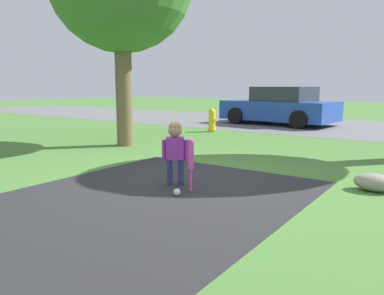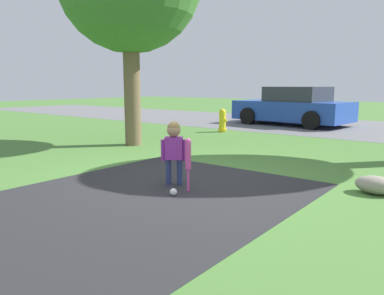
{
  "view_description": "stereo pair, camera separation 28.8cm",
  "coord_description": "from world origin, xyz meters",
  "px_view_note": "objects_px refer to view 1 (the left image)",
  "views": [
    {
      "loc": [
        3.18,
        -4.39,
        1.36
      ],
      "look_at": [
        0.08,
        -0.02,
        0.47
      ],
      "focal_mm": 35.0,
      "sensor_mm": 36.0,
      "label": 1
    },
    {
      "loc": [
        3.41,
        -4.22,
        1.36
      ],
      "look_at": [
        0.08,
        -0.02,
        0.47
      ],
      "focal_mm": 35.0,
      "sensor_mm": 36.0,
      "label": 2
    }
  ],
  "objects_px": {
    "sports_ball": "(177,192)",
    "parked_car": "(280,107)",
    "fire_hydrant": "(212,120)",
    "child": "(175,144)",
    "baseball_bat": "(191,157)"
  },
  "relations": [
    {
      "from": "child",
      "to": "fire_hydrant",
      "type": "height_order",
      "value": "child"
    },
    {
      "from": "child",
      "to": "parked_car",
      "type": "height_order",
      "value": "parked_car"
    },
    {
      "from": "sports_ball",
      "to": "parked_car",
      "type": "height_order",
      "value": "parked_car"
    },
    {
      "from": "baseball_bat",
      "to": "sports_ball",
      "type": "distance_m",
      "value": 0.48
    },
    {
      "from": "child",
      "to": "fire_hydrant",
      "type": "bearing_deg",
      "value": 82.67
    },
    {
      "from": "baseball_bat",
      "to": "parked_car",
      "type": "distance_m",
      "value": 9.11
    },
    {
      "from": "child",
      "to": "baseball_bat",
      "type": "xyz_separation_m",
      "value": [
        0.37,
        -0.14,
        -0.12
      ]
    },
    {
      "from": "child",
      "to": "fire_hydrant",
      "type": "relative_size",
      "value": 1.29
    },
    {
      "from": "baseball_bat",
      "to": "fire_hydrant",
      "type": "distance_m",
      "value": 6.41
    },
    {
      "from": "fire_hydrant",
      "to": "parked_car",
      "type": "relative_size",
      "value": 0.17
    },
    {
      "from": "sports_ball",
      "to": "parked_car",
      "type": "xyz_separation_m",
      "value": [
        -2.36,
        9.04,
        0.57
      ]
    },
    {
      "from": "fire_hydrant",
      "to": "parked_car",
      "type": "bearing_deg",
      "value": 76.1
    },
    {
      "from": "parked_car",
      "to": "baseball_bat",
      "type": "bearing_deg",
      "value": 110.57
    },
    {
      "from": "baseball_bat",
      "to": "sports_ball",
      "type": "height_order",
      "value": "baseball_bat"
    },
    {
      "from": "fire_hydrant",
      "to": "sports_ball",
      "type": "bearing_deg",
      "value": -61.51
    }
  ]
}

